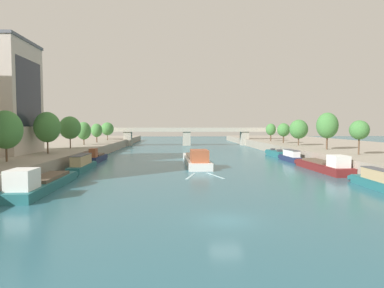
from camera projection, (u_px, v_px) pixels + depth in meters
name	position (u px, v px, depth m)	size (l,w,h in m)	color
ground_plane	(226.00, 221.00, 25.25)	(400.00, 400.00, 0.00)	#2D6070
quay_left	(27.00, 151.00, 78.12)	(36.00, 170.00, 2.36)	gray
quay_right	(350.00, 150.00, 81.95)	(36.00, 170.00, 2.36)	gray
barge_midriver	(196.00, 159.00, 61.78)	(4.46, 22.55, 3.26)	silver
wake_behind_barge	(203.00, 176.00, 47.76)	(5.60, 5.95, 0.03)	#A0CCD6
moored_boat_left_upstream	(41.00, 183.00, 36.93)	(3.56, 16.66, 3.06)	#23666B
moored_boat_left_downstream	(82.00, 164.00, 53.63)	(2.24, 11.70, 2.65)	#23666B
moored_boat_left_second	(97.00, 157.00, 66.93)	(1.96, 10.11, 2.87)	#1E284C
moored_boat_right_lone	(378.00, 181.00, 37.75)	(1.99, 10.56, 2.40)	#23666B
moored_boat_right_upstream	(324.00, 165.00, 52.78)	(3.41, 15.80, 2.99)	maroon
moored_boat_right_midway	(290.00, 156.00, 67.24)	(1.94, 10.14, 2.43)	#1E284C
moored_boat_right_end	(275.00, 153.00, 78.70)	(2.24, 10.32, 2.44)	#23666B
tree_left_end_of_row	(6.00, 130.00, 45.07)	(4.43, 4.43, 7.11)	brown
tree_left_second	(47.00, 127.00, 58.31)	(4.57, 4.57, 7.47)	brown
tree_left_past_mid	(70.00, 128.00, 71.81)	(4.63, 4.63, 7.06)	brown
tree_left_third	(84.00, 131.00, 84.86)	(3.68, 3.68, 5.96)	brown
tree_left_midway	(97.00, 130.00, 97.35)	(3.31, 3.31, 5.63)	brown
tree_left_by_lamp	(107.00, 129.00, 111.01)	(4.23, 4.23, 6.12)	brown
tree_right_midway	(359.00, 130.00, 56.14)	(3.26, 3.26, 5.94)	brown
tree_right_distant	(327.00, 126.00, 68.33)	(4.40, 4.40, 7.75)	brown
tree_right_second	(299.00, 129.00, 82.32)	(4.54, 4.54, 6.53)	brown
tree_right_past_mid	(284.00, 130.00, 93.34)	(3.60, 3.60, 5.71)	brown
tree_right_third	(271.00, 130.00, 105.24)	(3.21, 3.21, 5.68)	brown
bridge_far	(187.00, 134.00, 121.21)	(67.48, 4.40, 6.61)	#ADA899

